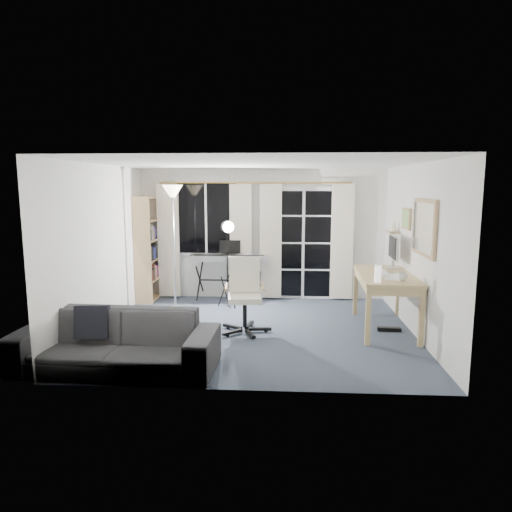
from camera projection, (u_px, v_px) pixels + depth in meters
The scene contains 17 objects.
floor at pixel (256, 331), 6.68m from camera, with size 4.50×4.00×0.02m, color #384151.
window at pixel (206, 218), 8.46m from camera, with size 1.20×0.08×1.40m.
french_door at pixel (303, 244), 8.43m from camera, with size 1.32×0.09×2.11m.
curtains at pixel (255, 241), 8.38m from camera, with size 3.60×0.07×2.13m.
bookshelf at pixel (147, 251), 8.41m from camera, with size 0.31×0.89×1.91m.
torchiere_lamp at pixel (173, 210), 7.52m from camera, with size 0.40×0.40×2.11m.
keyboard_piano at pixel (229, 259), 8.27m from camera, with size 1.43×0.69×1.03m.
studio_light at pixel (228, 237), 7.69m from camera, with size 0.34×0.35×1.55m.
office_chair at pixel (245, 288), 6.61m from camera, with size 0.73×0.74×1.07m.
desk at pixel (386, 281), 6.63m from camera, with size 0.84×1.58×0.83m.
monitor at pixel (394, 248), 7.00m from camera, with size 0.20×0.60×0.52m.
desk_clutter at pixel (384, 289), 6.41m from camera, with size 0.51×0.93×1.05m.
mug at pixel (402, 276), 6.11m from camera, with size 0.14×0.11×0.14m, color silver.
wall_mirror at pixel (424, 228), 5.97m from camera, with size 0.04×0.94×0.74m.
framed_print at pixel (406, 219), 6.85m from camera, with size 0.03×0.42×0.32m.
wall_shelf at pixel (393, 229), 7.37m from camera, with size 0.16×0.30×0.18m.
sofa at pixel (115, 332), 5.18m from camera, with size 2.30×0.75×0.89m.
Camera 1 is at (0.39, -6.43, 2.09)m, focal length 32.00 mm.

